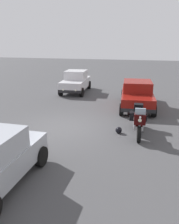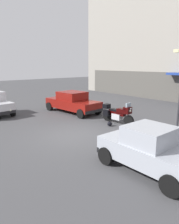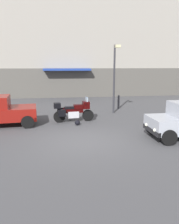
% 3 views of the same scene
% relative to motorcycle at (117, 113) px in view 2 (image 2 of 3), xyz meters
% --- Properties ---
extents(ground_plane, '(80.00, 80.00, 0.00)m').
position_rel_motorcycle_xyz_m(ground_plane, '(0.19, -3.39, -0.62)').
color(ground_plane, '#424244').
extents(motorcycle, '(2.26, 0.81, 1.36)m').
position_rel_motorcycle_xyz_m(motorcycle, '(0.00, 0.00, 0.00)').
color(motorcycle, black).
rests_on(motorcycle, ground).
extents(helmet, '(0.28, 0.28, 0.28)m').
position_rel_motorcycle_xyz_m(helmet, '(0.16, -0.81, -0.48)').
color(helmet, black).
rests_on(helmet, ground).
extents(car_sedan_far, '(4.69, 2.28, 1.56)m').
position_rel_motorcycle_xyz_m(car_sedan_far, '(-4.24, -0.32, 0.16)').
color(car_sedan_far, maroon).
rests_on(car_sedan_far, ground).
extents(car_compact_side, '(3.48, 1.71, 1.56)m').
position_rel_motorcycle_xyz_m(car_compact_side, '(4.69, -3.59, 0.15)').
color(car_compact_side, '#9EA3AD').
rests_on(car_compact_side, ground).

